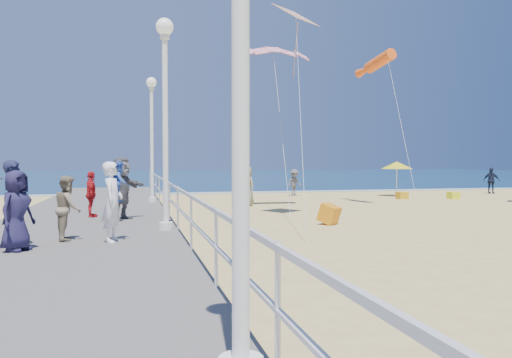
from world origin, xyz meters
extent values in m
plane|color=#DCC173|center=(0.00, 0.00, 0.00)|extent=(160.00, 160.00, 0.00)
cube|color=#0D2D50|center=(0.00, 65.00, 0.01)|extent=(160.00, 90.00, 0.05)
cube|color=white|center=(0.00, 20.50, 0.03)|extent=(160.00, 1.20, 0.04)
cube|color=slate|center=(-7.50, 0.00, 0.20)|extent=(5.00, 44.00, 0.40)
cube|color=white|center=(-5.05, 0.00, 1.45)|extent=(0.05, 42.00, 0.06)
cube|color=white|center=(-5.05, 0.00, 0.95)|extent=(0.05, 42.00, 0.04)
cylinder|color=white|center=(-5.35, -9.00, 2.85)|extent=(0.14, 0.14, 4.70)
cylinder|color=white|center=(-5.35, 0.00, 0.50)|extent=(0.36, 0.36, 0.20)
cylinder|color=white|center=(-5.35, 0.00, 2.85)|extent=(0.14, 0.14, 4.70)
sphere|color=white|center=(-5.35, 0.00, 5.50)|extent=(0.44, 0.44, 0.44)
cylinder|color=white|center=(-5.35, 9.00, 0.50)|extent=(0.36, 0.36, 0.20)
cylinder|color=white|center=(-5.35, 9.00, 2.85)|extent=(0.14, 0.14, 4.70)
sphere|color=white|center=(-5.35, 9.00, 5.50)|extent=(0.44, 0.44, 0.44)
imported|color=white|center=(-6.58, -1.65, 1.26)|extent=(0.56, 0.71, 1.73)
imported|color=blue|center=(-6.43, -1.50, 1.69)|extent=(0.43, 0.50, 0.89)
imported|color=#191B39|center=(-8.49, -1.79, 1.28)|extent=(0.56, 0.72, 1.76)
imported|color=gray|center=(-7.55, -1.13, 1.11)|extent=(0.59, 0.73, 1.42)
imported|color=red|center=(-7.42, 3.52, 1.12)|extent=(0.43, 0.87, 1.43)
imported|color=#201C3E|center=(-8.35, -2.32, 1.18)|extent=(0.82, 0.91, 1.57)
imported|color=#5D5B60|center=(-6.48, 2.55, 1.34)|extent=(1.39, 1.78, 1.89)
imported|color=#56555A|center=(3.65, 16.82, 0.83)|extent=(1.23, 1.00, 1.66)
imported|color=#181F35|center=(17.03, 15.62, 0.86)|extent=(0.95, 1.06, 1.73)
imported|color=#83815A|center=(-0.85, 10.52, 0.96)|extent=(1.05, 1.12, 1.92)
cube|color=#E0550D|center=(0.28, 2.94, 0.30)|extent=(0.88, 0.90, 0.74)
cylinder|color=white|center=(9.61, 14.88, 0.90)|extent=(0.05, 0.05, 1.80)
cone|color=yellow|center=(9.61, 14.88, 1.91)|extent=(1.90, 1.90, 0.45)
cube|color=gold|center=(8.74, 12.74, 0.20)|extent=(0.55, 0.55, 0.40)
cube|color=#E8F319|center=(11.55, 11.98, 0.20)|extent=(0.55, 0.55, 0.40)
cylinder|color=#FF5A15|center=(5.40, 9.17, 6.95)|extent=(1.08, 3.07, 1.17)
cube|color=#C74717|center=(-0.23, 5.04, 7.58)|extent=(1.89, 1.84, 0.79)
camera|label=1|loc=(-6.16, -12.76, 2.13)|focal=35.00mm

